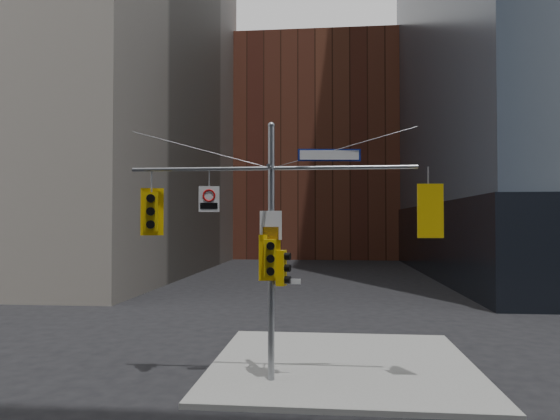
% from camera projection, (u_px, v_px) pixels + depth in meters
% --- Properties ---
extents(ground, '(160.00, 160.00, 0.00)m').
position_uv_depth(ground, '(261.00, 413.00, 11.75)').
color(ground, black).
rests_on(ground, ground).
extents(sidewalk_corner, '(8.00, 8.00, 0.15)m').
position_uv_depth(sidewalk_corner, '(342.00, 364.00, 15.54)').
color(sidewalk_corner, gray).
rests_on(sidewalk_corner, ground).
extents(brick_midrise, '(26.00, 20.00, 28.00)m').
position_uv_depth(brick_midrise, '(317.00, 155.00, 69.80)').
color(brick_midrise, brown).
rests_on(brick_midrise, ground).
extents(signal_assembly, '(8.00, 0.80, 7.30)m').
position_uv_depth(signal_assembly, '(271.00, 225.00, 13.84)').
color(signal_assembly, gray).
rests_on(signal_assembly, ground).
extents(traffic_light_west_arm, '(0.64, 0.60, 1.37)m').
position_uv_depth(traffic_light_west_arm, '(151.00, 212.00, 14.20)').
color(traffic_light_west_arm, '#DDAE0B').
rests_on(traffic_light_west_arm, ground).
extents(traffic_light_east_arm, '(0.69, 0.56, 1.45)m').
position_uv_depth(traffic_light_east_arm, '(428.00, 211.00, 13.44)').
color(traffic_light_east_arm, '#DDAE0B').
rests_on(traffic_light_east_arm, ground).
extents(traffic_light_pole_side, '(0.42, 0.36, 0.98)m').
position_uv_depth(traffic_light_pole_side, '(283.00, 268.00, 13.78)').
color(traffic_light_pole_side, '#DDAE0B').
rests_on(traffic_light_pole_side, ground).
extents(traffic_light_pole_front, '(0.60, 0.53, 1.26)m').
position_uv_depth(traffic_light_pole_front, '(270.00, 258.00, 13.55)').
color(traffic_light_pole_front, '#DDAE0B').
rests_on(traffic_light_pole_front, ground).
extents(street_sign_blade, '(1.73, 0.24, 0.34)m').
position_uv_depth(street_sign_blade, '(329.00, 155.00, 13.73)').
color(street_sign_blade, navy).
rests_on(street_sign_blade, ground).
extents(regulatory_sign_arm, '(0.58, 0.12, 0.73)m').
position_uv_depth(regulatory_sign_arm, '(209.00, 198.00, 14.01)').
color(regulatory_sign_arm, silver).
rests_on(regulatory_sign_arm, ground).
extents(regulatory_sign_pole, '(0.61, 0.08, 0.80)m').
position_uv_depth(regulatory_sign_pole, '(271.00, 226.00, 13.73)').
color(regulatory_sign_pole, silver).
rests_on(regulatory_sign_pole, ground).
extents(street_blade_ew, '(0.74, 0.06, 0.15)m').
position_uv_depth(street_blade_ew, '(287.00, 281.00, 13.77)').
color(street_blade_ew, silver).
rests_on(street_blade_ew, ground).
extents(street_blade_ns, '(0.11, 0.83, 0.17)m').
position_uv_depth(street_blade_ns, '(273.00, 285.00, 14.25)').
color(street_blade_ns, '#145926').
rests_on(street_blade_ns, ground).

